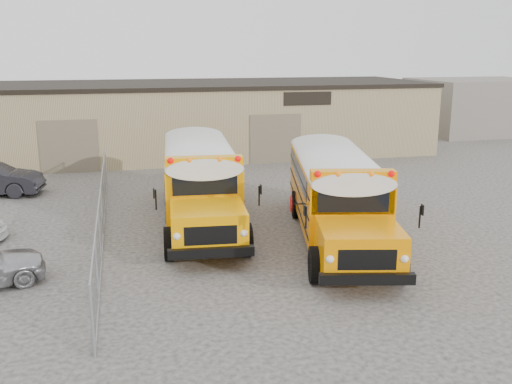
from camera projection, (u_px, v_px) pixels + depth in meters
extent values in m
plane|color=#312F2D|center=(278.00, 249.00, 19.96)|extent=(120.00, 120.00, 0.00)
cube|color=tan|center=(199.00, 119.00, 38.27)|extent=(30.00, 10.00, 4.50)
cube|color=black|center=(198.00, 84.00, 37.71)|extent=(30.20, 10.20, 0.25)
cube|color=black|center=(308.00, 99.00, 34.49)|extent=(3.00, 0.08, 0.80)
cube|color=#716750|center=(69.00, 147.00, 31.92)|extent=(3.20, 0.08, 3.00)
cube|color=#716750|center=(276.00, 139.00, 34.62)|extent=(3.20, 0.08, 3.00)
cylinder|color=#94979D|center=(92.00, 322.00, 12.73)|extent=(0.07, 0.07, 1.80)
cylinder|color=#94979D|center=(97.00, 272.00, 15.56)|extent=(0.07, 0.07, 1.80)
cylinder|color=#94979D|center=(100.00, 238.00, 18.38)|extent=(0.07, 0.07, 1.80)
cylinder|color=#94979D|center=(102.00, 213.00, 21.21)|extent=(0.07, 0.07, 1.80)
cylinder|color=#94979D|center=(103.00, 193.00, 24.04)|extent=(0.07, 0.07, 1.80)
cylinder|color=#94979D|center=(105.00, 178.00, 26.87)|extent=(0.07, 0.07, 1.80)
cylinder|color=#94979D|center=(106.00, 166.00, 29.70)|extent=(0.07, 0.07, 1.80)
cylinder|color=#94979D|center=(100.00, 190.00, 21.00)|extent=(0.05, 18.00, 0.05)
cylinder|color=#94979D|center=(103.00, 234.00, 21.42)|extent=(0.05, 18.00, 0.05)
cube|color=#94979D|center=(102.00, 213.00, 21.21)|extent=(0.02, 18.00, 1.70)
cube|color=gray|center=(478.00, 106.00, 47.46)|extent=(10.00, 8.00, 4.40)
cube|color=#FF9F00|center=(192.00, 149.00, 30.07)|extent=(3.43, 8.53, 2.25)
cube|color=#FF9F00|center=(198.00, 181.00, 25.04)|extent=(2.60, 2.60, 1.26)
cube|color=black|center=(196.00, 151.00, 25.95)|extent=(2.24, 0.26, 0.82)
cube|color=white|center=(192.00, 125.00, 29.76)|extent=(3.44, 8.61, 0.44)
cube|color=#FF9F00|center=(195.00, 135.00, 26.02)|extent=(2.72, 0.77, 0.39)
sphere|color=#E50705|center=(170.00, 133.00, 25.58)|extent=(0.22, 0.22, 0.22)
sphere|color=#E50705|center=(221.00, 132.00, 25.91)|extent=(0.22, 0.22, 0.22)
sphere|color=orange|center=(184.00, 133.00, 25.67)|extent=(0.22, 0.22, 0.22)
sphere|color=orange|center=(207.00, 132.00, 25.82)|extent=(0.22, 0.22, 0.22)
cube|color=black|center=(200.00, 199.00, 23.93)|extent=(2.69, 0.47, 0.31)
cube|color=black|center=(190.00, 153.00, 34.37)|extent=(2.69, 0.44, 0.31)
cube|color=black|center=(192.00, 150.00, 30.09)|extent=(3.46, 8.36, 0.07)
cube|color=black|center=(192.00, 136.00, 30.23)|extent=(3.35, 7.22, 0.68)
cylinder|color=black|center=(168.00, 195.00, 25.12)|extent=(0.40, 1.16, 1.14)
cylinder|color=black|center=(227.00, 193.00, 25.50)|extent=(0.40, 1.16, 1.14)
cylinder|color=black|center=(168.00, 164.00, 31.75)|extent=(0.40, 1.16, 1.14)
cylinder|color=black|center=(215.00, 163.00, 32.13)|extent=(0.40, 1.16, 1.14)
cube|color=#FD8E00|center=(315.00, 157.00, 28.04)|extent=(4.44, 8.60, 2.21)
cube|color=#FD8E00|center=(329.00, 192.00, 23.03)|extent=(2.84, 2.84, 1.24)
cube|color=black|center=(326.00, 160.00, 23.93)|extent=(2.17, 0.55, 0.81)
cube|color=white|center=(315.00, 131.00, 27.73)|extent=(4.46, 8.68, 0.43)
cube|color=#FD8E00|center=(326.00, 143.00, 24.01)|extent=(2.70, 1.11, 0.39)
sphere|color=#E50705|center=(299.00, 141.00, 23.72)|extent=(0.22, 0.22, 0.22)
sphere|color=#E50705|center=(354.00, 141.00, 23.75)|extent=(0.22, 0.22, 0.22)
sphere|color=orange|center=(314.00, 141.00, 23.73)|extent=(0.22, 0.22, 0.22)
sphere|color=orange|center=(339.00, 141.00, 23.74)|extent=(0.22, 0.22, 0.22)
cube|color=black|center=(333.00, 213.00, 21.92)|extent=(2.63, 0.81, 0.30)
cube|color=black|center=(306.00, 160.00, 32.32)|extent=(2.63, 0.79, 0.30)
cube|color=black|center=(315.00, 158.00, 28.06)|extent=(4.44, 8.45, 0.06)
cube|color=black|center=(314.00, 143.00, 28.21)|extent=(4.18, 7.34, 0.67)
cylinder|color=black|center=(297.00, 207.00, 23.28)|extent=(0.54, 1.16, 1.12)
cylinder|color=black|center=(359.00, 206.00, 23.31)|extent=(0.54, 1.16, 1.12)
cylinder|color=black|center=(286.00, 172.00, 29.89)|extent=(0.54, 1.16, 1.12)
cylinder|color=black|center=(335.00, 172.00, 29.92)|extent=(0.54, 1.16, 1.12)
cylinder|color=#BF0505|center=(281.00, 165.00, 25.27)|extent=(0.16, 0.60, 0.60)
cube|color=black|center=(337.00, 226.00, 20.80)|extent=(1.06, 0.96, 1.04)
sphere|color=black|center=(337.00, 214.00, 20.69)|extent=(1.15, 1.15, 1.15)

